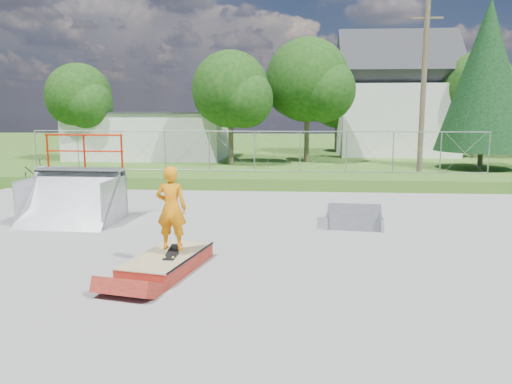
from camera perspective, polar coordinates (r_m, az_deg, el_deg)
ground at (r=11.91m, az=-4.29°, el=-6.14°), size 120.00×120.00×0.00m
concrete_pad at (r=11.90m, az=-4.29°, el=-6.05°), size 20.00×16.00×0.04m
grass_berm at (r=21.12m, az=-0.40°, el=1.33°), size 24.00×3.00×0.50m
grind_box at (r=10.18m, az=-10.10°, el=-7.96°), size 1.52×2.41×0.33m
quarter_pipe at (r=14.80m, az=-20.50°, el=1.22°), size 2.54×2.17×2.48m
flat_bank_ramp at (r=14.04m, az=11.15°, el=-2.95°), size 1.67×1.76×0.46m
skateboard at (r=10.10m, az=-9.52°, el=-6.84°), size 0.22×0.79×0.13m
skater at (r=9.90m, az=-9.64°, el=-2.24°), size 0.62×0.43×1.65m
concrete_stairs at (r=22.69m, az=-22.51°, el=1.55°), size 1.50×1.60×0.80m
chain_link_fence at (r=21.99m, az=-0.19°, el=4.65°), size 20.00×0.06×1.80m
utility_building_flat at (r=34.79m, az=-11.94°, el=6.30°), size 10.00×6.00×3.00m
gable_house at (r=38.04m, az=15.64°, el=9.92°), size 8.40×6.08×8.94m
utility_pole at (r=24.05m, az=18.56°, el=10.78°), size 0.24×0.24×8.00m
tree_left_near at (r=29.41m, az=-2.48°, el=11.33°), size 4.76×4.48×6.65m
tree_center at (r=31.22m, az=6.45°, el=12.27°), size 5.44×5.12×7.60m
tree_left_far at (r=34.01m, az=-19.32°, el=10.03°), size 4.42×4.16×6.18m
tree_right_far at (r=37.35m, az=24.43°, el=10.55°), size 5.10×4.80×7.12m
tree_back_mid at (r=39.36m, az=9.61°, el=9.79°), size 4.08×3.84×5.70m
conifer_tree at (r=30.19m, az=24.82°, el=11.99°), size 5.04×5.04×9.10m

